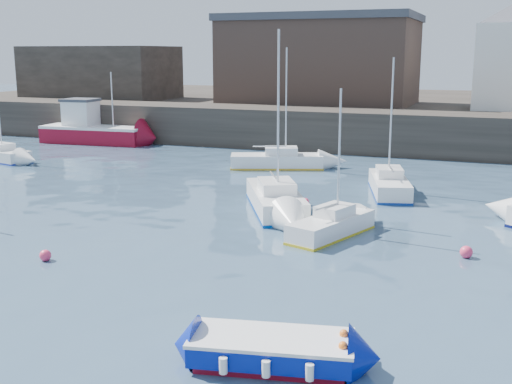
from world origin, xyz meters
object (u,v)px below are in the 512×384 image
(blue_dinghy, at_px, (272,349))
(sailboat_b, at_px, (276,199))
(sailboat_c, at_px, (332,225))
(buoy_far, at_px, (305,205))
(buoy_mid, at_px, (466,258))
(fishing_boat, at_px, (93,129))
(sailboat_h, at_px, (277,160))
(sailboat_f, at_px, (389,184))
(buoy_near, at_px, (46,261))

(blue_dinghy, relative_size, sailboat_b, 0.50)
(sailboat_b, height_order, sailboat_c, sailboat_b)
(blue_dinghy, relative_size, buoy_far, 10.79)
(sailboat_b, distance_m, sailboat_c, 4.79)
(buoy_mid, distance_m, buoy_far, 9.55)
(blue_dinghy, bearing_deg, fishing_boat, 130.82)
(sailboat_h, bearing_deg, blue_dinghy, -70.96)
(blue_dinghy, relative_size, sailboat_f, 0.58)
(blue_dinghy, xyz_separation_m, fishing_boat, (-26.57, 30.75, 0.70))
(blue_dinghy, distance_m, sailboat_c, 11.18)
(buoy_near, bearing_deg, sailboat_c, 37.80)
(blue_dinghy, bearing_deg, sailboat_f, 91.90)
(sailboat_b, relative_size, buoy_near, 19.77)
(fishing_boat, distance_m, sailboat_b, 27.14)
(sailboat_h, bearing_deg, buoy_mid, -50.23)
(fishing_boat, xyz_separation_m, sailboat_f, (25.91, -10.88, -0.61))
(buoy_far, bearing_deg, sailboat_b, -125.12)
(sailboat_b, distance_m, buoy_near, 11.16)
(fishing_boat, height_order, buoy_mid, fishing_boat)
(buoy_mid, bearing_deg, sailboat_f, 114.29)
(sailboat_b, distance_m, buoy_mid, 9.69)
(fishing_boat, relative_size, buoy_near, 21.35)
(sailboat_b, bearing_deg, blue_dinghy, -70.90)
(buoy_near, distance_m, buoy_mid, 14.93)
(sailboat_b, xyz_separation_m, sailboat_f, (4.30, 5.54, -0.04))
(sailboat_c, xyz_separation_m, sailboat_h, (-7.17, 13.88, 0.04))
(sailboat_b, xyz_separation_m, sailboat_c, (3.52, -3.25, -0.09))
(sailboat_c, xyz_separation_m, buoy_far, (-2.51, 4.68, -0.44))
(blue_dinghy, distance_m, sailboat_b, 15.17)
(sailboat_h, xyz_separation_m, buoy_near, (-1.44, -20.55, -0.49))
(sailboat_c, xyz_separation_m, sailboat_f, (0.79, 8.79, 0.04))
(sailboat_b, xyz_separation_m, sailboat_h, (-3.65, 10.63, -0.04))
(fishing_boat, relative_size, buoy_mid, 19.34)
(fishing_boat, bearing_deg, sailboat_h, -17.88)
(blue_dinghy, xyz_separation_m, sailboat_c, (-1.45, 11.09, 0.04))
(sailboat_b, relative_size, sailboat_f, 1.18)
(sailboat_c, relative_size, sailboat_f, 0.84)
(fishing_boat, relative_size, sailboat_f, 1.27)
(sailboat_b, bearing_deg, buoy_mid, -25.85)
(blue_dinghy, xyz_separation_m, sailboat_b, (-4.96, 14.33, 0.13))
(fishing_boat, relative_size, sailboat_c, 1.51)
(blue_dinghy, distance_m, buoy_mid, 10.79)
(sailboat_c, distance_m, buoy_far, 5.33)
(sailboat_c, xyz_separation_m, buoy_mid, (5.19, -0.97, -0.44))
(sailboat_h, distance_m, buoy_near, 20.60)
(buoy_near, relative_size, buoy_mid, 0.91)
(sailboat_f, relative_size, sailboat_h, 0.93)
(blue_dinghy, bearing_deg, buoy_mid, 69.67)
(sailboat_c, height_order, buoy_mid, sailboat_c)
(buoy_near, relative_size, buoy_far, 1.10)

